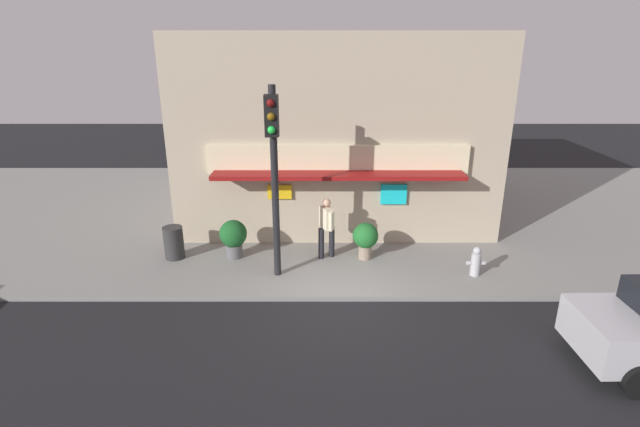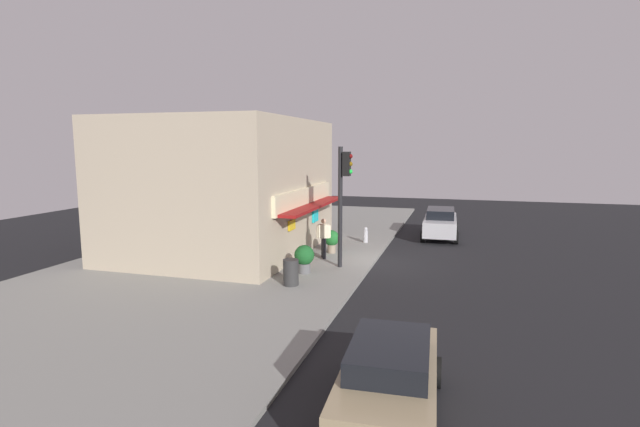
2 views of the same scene
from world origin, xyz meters
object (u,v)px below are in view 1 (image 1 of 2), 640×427
at_px(fire_hydrant, 476,262).
at_px(trash_can, 173,243).
at_px(potted_plant_by_window, 365,238).
at_px(potted_plant_by_doorway, 233,236).
at_px(traffic_light, 273,159).
at_px(pedestrian, 326,225).

xyz_separation_m(fire_hydrant, trash_can, (-8.14, 1.08, 0.08)).
height_order(trash_can, potted_plant_by_window, potted_plant_by_window).
relative_size(trash_can, potted_plant_by_doorway, 0.84).
bearing_deg(fire_hydrant, potted_plant_by_doorway, 170.10).
relative_size(traffic_light, fire_hydrant, 6.10).
distance_m(trash_can, pedestrian, 4.31).
bearing_deg(potted_plant_by_window, trash_can, 179.55).
xyz_separation_m(fire_hydrant, potted_plant_by_doorway, (-6.47, 1.13, 0.24)).
bearing_deg(trash_can, potted_plant_by_window, -0.45).
bearing_deg(trash_can, pedestrian, 0.36).
height_order(trash_can, pedestrian, pedestrian).
distance_m(potted_plant_by_doorway, potted_plant_by_window, 3.69).
height_order(pedestrian, potted_plant_by_doorway, pedestrian).
bearing_deg(traffic_light, fire_hydrant, 0.67).
xyz_separation_m(pedestrian, potted_plant_by_doorway, (-2.61, 0.03, -0.35)).
height_order(fire_hydrant, potted_plant_by_window, potted_plant_by_window).
bearing_deg(fire_hydrant, traffic_light, -179.33).
relative_size(fire_hydrant, potted_plant_by_doorway, 0.73).
xyz_separation_m(trash_can, potted_plant_by_doorway, (1.67, 0.05, 0.17)).
bearing_deg(potted_plant_by_window, pedestrian, 176.38).
relative_size(fire_hydrant, pedestrian, 0.46).
height_order(fire_hydrant, potted_plant_by_doorway, potted_plant_by_doorway).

